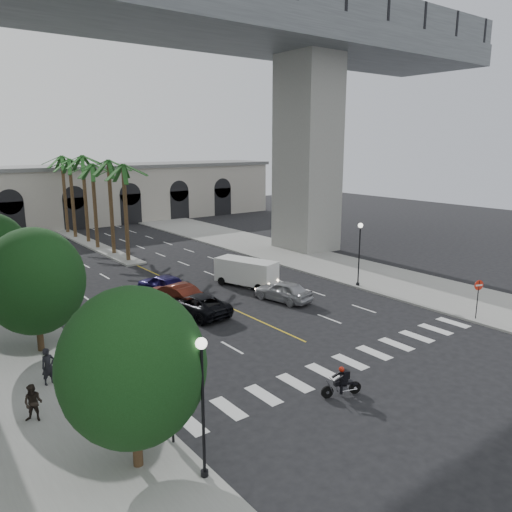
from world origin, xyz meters
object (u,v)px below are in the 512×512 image
(pedestrian_a, at_px, (48,366))
(lamp_post_left_far, at_px, (38,272))
(cargo_van, at_px, (247,271))
(motorcycle_rider, at_px, (343,382))
(traffic_signal_far, at_px, (129,353))
(lamp_post_right, at_px, (359,249))
(lamp_post_left_near, at_px, (203,397))
(car_b, at_px, (175,294))
(car_a, at_px, (283,291))
(do_not_enter_sign, at_px, (478,291))
(car_c, at_px, (197,304))
(car_e, at_px, (163,284))
(car_d, at_px, (236,273))
(pedestrian_b, at_px, (33,403))
(traffic_signal_near, at_px, (171,387))

(pedestrian_a, bearing_deg, lamp_post_left_far, 64.26)
(cargo_van, bearing_deg, motorcycle_rider, -131.72)
(traffic_signal_far, bearing_deg, lamp_post_right, 15.98)
(lamp_post_left_near, relative_size, traffic_signal_far, 1.47)
(car_b, bearing_deg, traffic_signal_far, 43.05)
(car_a, height_order, do_not_enter_sign, do_not_enter_sign)
(car_c, relative_size, pedestrian_a, 2.95)
(do_not_enter_sign, bearing_deg, car_e, 148.42)
(motorcycle_rider, xyz_separation_m, car_b, (0.28, 16.88, 0.14))
(lamp_post_left_near, relative_size, do_not_enter_sign, 1.91)
(lamp_post_left_near, bearing_deg, car_d, 52.45)
(cargo_van, bearing_deg, do_not_enter_sign, -84.58)
(car_c, relative_size, car_e, 1.08)
(cargo_van, bearing_deg, car_a, -111.59)
(cargo_van, height_order, pedestrian_b, cargo_van)
(lamp_post_right, distance_m, do_not_enter_sign, 10.24)
(lamp_post_left_near, xyz_separation_m, do_not_enter_sign, (22.98, 2.83, -1.18))
(do_not_enter_sign, bearing_deg, motorcycle_rider, -153.28)
(motorcycle_rider, relative_size, pedestrian_a, 1.07)
(traffic_signal_far, xyz_separation_m, pedestrian_a, (-2.48, 4.00, -1.44))
(motorcycle_rider, bearing_deg, pedestrian_a, 158.81)
(car_a, bearing_deg, pedestrian_a, -1.71)
(lamp_post_right, relative_size, pedestrian_b, 3.26)
(lamp_post_left_far, relative_size, traffic_signal_far, 1.47)
(car_e, xyz_separation_m, cargo_van, (6.68, -1.88, 0.39))
(traffic_signal_far, xyz_separation_m, car_b, (8.51, 11.59, -1.71))
(car_b, xyz_separation_m, car_e, (0.40, 2.62, 0.05))
(motorcycle_rider, bearing_deg, traffic_signal_near, -169.16)
(lamp_post_left_near, distance_m, car_d, 26.31)
(lamp_post_left_near, bearing_deg, cargo_van, 50.21)
(lamp_post_right, xyz_separation_m, traffic_signal_near, (-22.70, -10.50, -0.71))
(lamp_post_left_far, distance_m, cargo_van, 15.96)
(lamp_post_left_far, xyz_separation_m, pedestrian_a, (-2.38, -10.50, -2.15))
(lamp_post_left_far, relative_size, do_not_enter_sign, 1.91)
(car_b, xyz_separation_m, pedestrian_a, (-10.99, -7.60, 0.26))
(traffic_signal_near, relative_size, pedestrian_a, 1.99)
(lamp_post_left_far, distance_m, lamp_post_right, 24.16)
(traffic_signal_near, xyz_separation_m, car_e, (8.91, 18.21, -1.65))
(car_b, bearing_deg, lamp_post_left_far, -29.34)
(car_e, relative_size, do_not_enter_sign, 1.79)
(traffic_signal_near, distance_m, car_a, 19.22)
(lamp_post_right, distance_m, pedestrian_a, 25.40)
(pedestrian_a, bearing_deg, pedestrian_b, -128.20)
(traffic_signal_near, height_order, car_e, traffic_signal_near)
(lamp_post_left_far, xyz_separation_m, car_a, (15.47, -7.09, -2.44))
(lamp_post_left_near, distance_m, car_c, 17.69)
(lamp_post_right, relative_size, car_b, 1.09)
(motorcycle_rider, relative_size, car_c, 0.36)
(car_e, bearing_deg, traffic_signal_far, 49.44)
(lamp_post_left_near, bearing_deg, car_a, 41.95)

